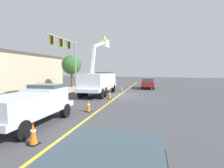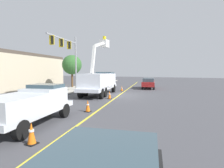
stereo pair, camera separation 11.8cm
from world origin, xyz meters
name	(u,v)px [view 1 (the left image)]	position (x,y,z in m)	size (l,w,h in m)	color
ground	(119,95)	(0.00, 0.00, 0.00)	(120.00, 120.00, 0.00)	#47474C
sidewalk_far_side	(57,93)	(-1.63, 7.81, 0.06)	(60.00, 3.60, 0.12)	#B2ADA3
lane_centre_stripe	(119,95)	(0.00, 0.00, 0.00)	(50.00, 0.16, 0.01)	yellow
utility_bucket_truck	(99,81)	(-0.47, 2.35, 1.61)	(8.54, 4.13, 7.05)	white
service_pickup_truck	(31,104)	(-12.41, -0.15, 1.12)	(5.91, 3.20, 2.06)	silver
passing_minivan	(148,82)	(9.21, -1.24, 0.97)	(5.09, 2.84, 1.69)	maroon
traffic_cone_leading	(33,134)	(-14.12, -2.21, 0.43)	(0.40, 0.40, 0.88)	black
traffic_cone_mid_front	(88,106)	(-8.54, -1.20, 0.41)	(0.40, 0.40, 0.83)	black
traffic_cone_mid_rear	(110,95)	(-2.75, -0.10, 0.39)	(0.40, 0.40, 0.79)	black
traffic_cone_trailing	(122,89)	(4.08, 1.29, 0.34)	(0.40, 0.40, 0.69)	black
traffic_signal_mast	(68,52)	(-0.24, 7.06, 5.34)	(7.07, 1.64, 7.61)	gray
street_tree_right	(72,65)	(5.22, 10.72, 3.82)	(3.24, 3.24, 5.46)	brown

